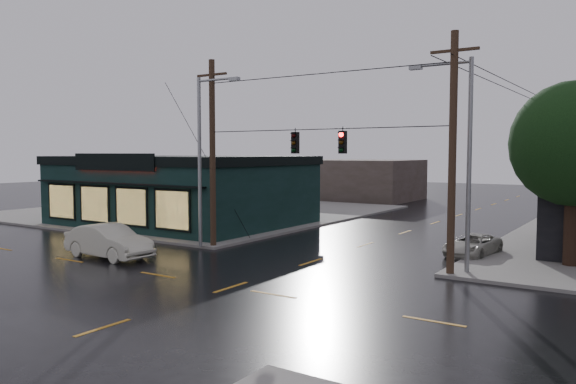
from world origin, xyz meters
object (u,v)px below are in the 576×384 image
Objects in this scene: corner_tree at (575,145)px; utility_pole_ne at (450,277)px; suv_silver at (472,245)px; sedan_cream at (109,241)px; utility_pole_nw at (213,248)px.

corner_tree reaches higher than utility_pole_ne.
suv_silver is at bearing 95.43° from utility_pole_ne.
sedan_cream is at bearing -138.03° from suv_silver.
corner_tree reaches higher than utility_pole_nw.
utility_pole_nw is (-17.02, -4.64, -5.55)m from corner_tree.
utility_pole_nw is 2.53× the size of suv_silver.
utility_pole_ne is 5.31m from suv_silver.
corner_tree is 18.50m from utility_pole_nw.
utility_pole_ne is at bearing -77.34° from suv_silver.
suv_silver is at bearing -52.80° from sedan_cream.
corner_tree reaches higher than suv_silver.
suv_silver is at bearing 172.18° from corner_tree.
sedan_cream is at bearing -115.25° from utility_pole_nw.
suv_silver is at bearing 22.82° from utility_pole_nw.
utility_pole_nw is at bearing -164.76° from corner_tree.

